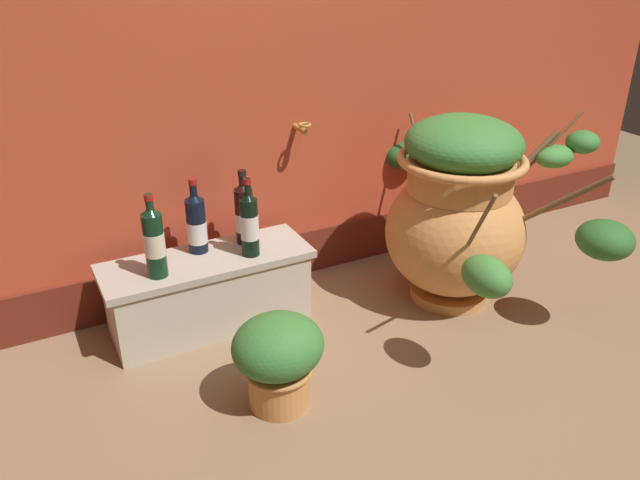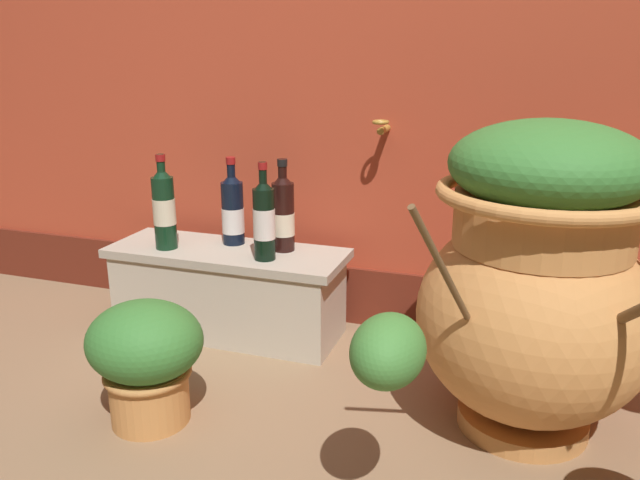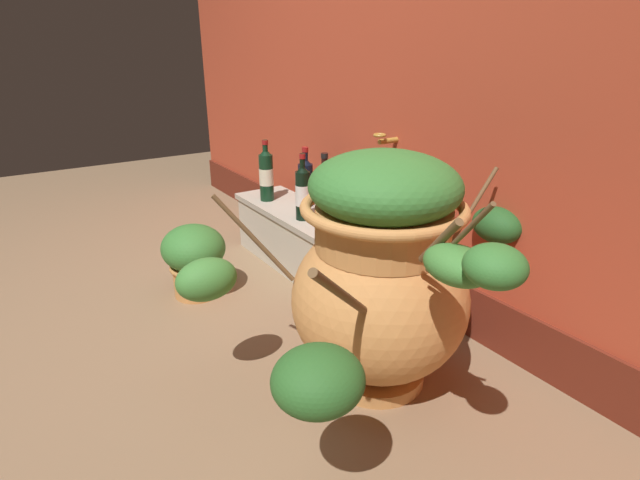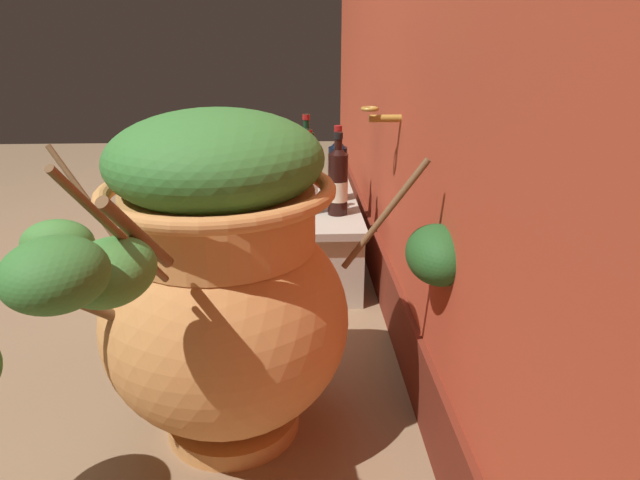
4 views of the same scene
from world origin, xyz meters
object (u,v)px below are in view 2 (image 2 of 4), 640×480
object	(u,v)px
terracotta_urn	(541,282)
wine_bottle_middle	(233,209)
potted_shrub	(146,356)
wine_bottle_right	(164,207)
wine_bottle_left	(264,218)
wine_bottle_back	(283,212)

from	to	relation	value
terracotta_urn	wine_bottle_middle	distance (m)	1.11
potted_shrub	wine_bottle_right	bearing A→B (deg)	115.83
wine_bottle_left	wine_bottle_back	world-z (taller)	wine_bottle_left
wine_bottle_back	potted_shrub	size ratio (longest dim) A/B	0.92
wine_bottle_back	wine_bottle_right	bearing A→B (deg)	-164.43
wine_bottle_middle	potted_shrub	size ratio (longest dim) A/B	0.90
wine_bottle_middle	wine_bottle_back	world-z (taller)	wine_bottle_back
wine_bottle_back	wine_bottle_left	bearing A→B (deg)	-101.19
wine_bottle_right	terracotta_urn	bearing A→B (deg)	-10.96
wine_bottle_left	potted_shrub	bearing A→B (deg)	-102.90
wine_bottle_back	potted_shrub	xyz separation A→B (m)	(-0.14, -0.64, -0.26)
wine_bottle_right	potted_shrub	bearing A→B (deg)	-64.17
terracotta_urn	wine_bottle_right	world-z (taller)	terracotta_urn
wine_bottle_middle	wine_bottle_back	bearing A→B (deg)	-4.25
wine_bottle_middle	wine_bottle_back	size ratio (longest dim) A/B	0.98
wine_bottle_left	wine_bottle_right	world-z (taller)	wine_bottle_right
wine_bottle_back	potted_shrub	world-z (taller)	wine_bottle_back
terracotta_urn	wine_bottle_right	xyz separation A→B (m)	(-1.25, 0.24, 0.04)
wine_bottle_middle	wine_bottle_back	xyz separation A→B (m)	(0.20, -0.01, 0.01)
wine_bottle_middle	wine_bottle_left	bearing A→B (deg)	-35.59
wine_bottle_left	wine_bottle_middle	distance (m)	0.22
wine_bottle_right	wine_bottle_back	size ratio (longest dim) A/B	1.04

